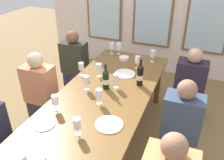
{
  "coord_description": "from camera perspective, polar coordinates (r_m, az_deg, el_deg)",
  "views": [
    {
      "loc": [
        0.91,
        -2.05,
        2.18
      ],
      "look_at": [
        0.0,
        0.24,
        0.79
      ],
      "focal_mm": 38.17,
      "sensor_mm": 36.0,
      "label": 1
    }
  ],
  "objects": [
    {
      "name": "white_plate_0",
      "position": [
        3.07,
        3.09,
        1.52
      ],
      "size": [
        0.27,
        0.27,
        0.01
      ],
      "primitive_type": "cylinder",
      "color": "white",
      "rests_on": "dining_table"
    },
    {
      "name": "wine_glass_3",
      "position": [
        2.69,
        -6.22,
        -0.06
      ],
      "size": [
        0.07,
        0.07,
        0.17
      ],
      "color": "white",
      "rests_on": "dining_table"
    },
    {
      "name": "wine_bottle_0",
      "position": [
        2.79,
        6.72,
        1.14
      ],
      "size": [
        0.08,
        0.08,
        0.33
      ],
      "color": "black",
      "rests_on": "dining_table"
    },
    {
      "name": "wine_glass_6",
      "position": [
        3.4,
        9.78,
        6.1
      ],
      "size": [
        0.07,
        0.07,
        0.17
      ],
      "color": "white",
      "rests_on": "dining_table"
    },
    {
      "name": "white_plate_1",
      "position": [
        2.32,
        -15.96,
        -10.13
      ],
      "size": [
        0.21,
        0.21,
        0.01
      ],
      "primitive_type": "cylinder",
      "color": "white",
      "rests_on": "dining_table"
    },
    {
      "name": "seated_person_3",
      "position": [
        2.6,
        15.95,
        -11.38
      ],
      "size": [
        0.38,
        0.24,
        1.11
      ],
      "color": "#2C2341",
      "rests_on": "ground"
    },
    {
      "name": "wine_glass_1",
      "position": [
        3.19,
        6.13,
        4.76
      ],
      "size": [
        0.07,
        0.07,
        0.17
      ],
      "color": "white",
      "rests_on": "dining_table"
    },
    {
      "name": "wine_glass_10",
      "position": [
        3.62,
        -0.09,
        8.05
      ],
      "size": [
        0.07,
        0.07,
        0.17
      ],
      "color": "white",
      "rests_on": "dining_table"
    },
    {
      "name": "ground_plane",
      "position": [
        3.13,
        -1.65,
        -14.73
      ],
      "size": [
        12.0,
        12.0,
        0.0
      ],
      "primitive_type": "plane",
      "color": "olive"
    },
    {
      "name": "tasting_bowl_1",
      "position": [
        3.46,
        2.88,
        5.2
      ],
      "size": [
        0.14,
        0.14,
        0.04
      ],
      "primitive_type": "cylinder",
      "color": "white",
      "rests_on": "dining_table"
    },
    {
      "name": "wine_glass_2",
      "position": [
        2.96,
        -3.14,
        2.96
      ],
      "size": [
        0.07,
        0.07,
        0.17
      ],
      "color": "white",
      "rests_on": "dining_table"
    },
    {
      "name": "seated_person_1",
      "position": [
        3.31,
        17.9,
        -2.15
      ],
      "size": [
        0.38,
        0.24,
        1.11
      ],
      "color": "#382943",
      "rests_on": "ground"
    },
    {
      "name": "tasting_bowl_0",
      "position": [
        2.05,
        -21.78,
        -16.88
      ],
      "size": [
        0.13,
        0.13,
        0.05
      ],
      "primitive_type": "cylinder",
      "color": "white",
      "rests_on": "dining_table"
    },
    {
      "name": "tasting_bowl_2",
      "position": [
        1.99,
        -17.16,
        -17.66
      ],
      "size": [
        0.12,
        0.12,
        0.05
      ],
      "primitive_type": "cylinder",
      "color": "white",
      "rests_on": "dining_table"
    },
    {
      "name": "wine_glass_4",
      "position": [
        2.41,
        -13.53,
        -4.68
      ],
      "size": [
        0.07,
        0.07,
        0.17
      ],
      "color": "white",
      "rests_on": "dining_table"
    },
    {
      "name": "seated_person_2",
      "position": [
        3.16,
        -16.6,
        -3.5
      ],
      "size": [
        0.38,
        0.24,
        1.11
      ],
      "color": "#333133",
      "rests_on": "ground"
    },
    {
      "name": "dining_table",
      "position": [
        2.7,
        -1.85,
        -4.43
      ],
      "size": [
        0.99,
        2.45,
        0.74
      ],
      "color": "brown",
      "rests_on": "ground"
    },
    {
      "name": "wine_glass_8",
      "position": [
        2.44,
        -3.13,
        -3.31
      ],
      "size": [
        0.07,
        0.07,
        0.17
      ],
      "color": "white",
      "rests_on": "dining_table"
    },
    {
      "name": "seated_person_0",
      "position": [
        3.78,
        -8.87,
        3.11
      ],
      "size": [
        0.38,
        0.24,
        1.11
      ],
      "color": "#252441",
      "rests_on": "ground"
    },
    {
      "name": "wine_glass_5",
      "position": [
        2.08,
        -8.38,
        -10.39
      ],
      "size": [
        0.07,
        0.07,
        0.17
      ],
      "color": "white",
      "rests_on": "dining_table"
    },
    {
      "name": "white_plate_2",
      "position": [
        2.23,
        -0.72,
        -10.59
      ],
      "size": [
        0.26,
        0.26,
        0.01
      ],
      "primitive_type": "cylinder",
      "color": "white",
      "rests_on": "dining_table"
    },
    {
      "name": "wine_bottle_1",
      "position": [
        2.71,
        -1.5,
        0.16
      ],
      "size": [
        0.08,
        0.08,
        0.31
      ],
      "color": "black",
      "rests_on": "dining_table"
    },
    {
      "name": "wine_glass_0",
      "position": [
        3.62,
        1.67,
        8.07
      ],
      "size": [
        0.07,
        0.07,
        0.17
      ],
      "color": "white",
      "rests_on": "dining_table"
    },
    {
      "name": "wine_glass_9",
      "position": [
        2.71,
        0.99,
        0.37
      ],
      "size": [
        0.07,
        0.07,
        0.17
      ],
      "color": "white",
      "rests_on": "dining_table"
    },
    {
      "name": "wine_glass_7",
      "position": [
        3.01,
        -7.39,
        3.19
      ],
      "size": [
        0.07,
        0.07,
        0.17
      ],
      "color": "white",
      "rests_on": "dining_table"
    }
  ]
}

